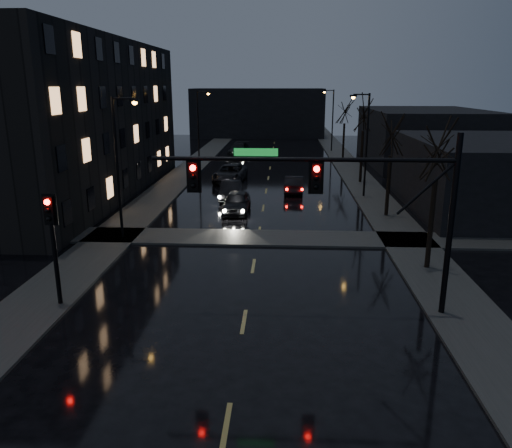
# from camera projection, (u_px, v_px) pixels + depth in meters

# --- Properties ---
(sidewalk_left) EXTENTS (3.00, 140.00, 0.12)m
(sidewalk_left) POSITION_uv_depth(u_px,v_px,m) (174.00, 182.00, 45.17)
(sidewalk_left) COLOR #2D2D2B
(sidewalk_left) RESTS_ON ground
(sidewalk_right) EXTENTS (3.00, 140.00, 0.12)m
(sidewalk_right) POSITION_uv_depth(u_px,v_px,m) (363.00, 184.00, 44.28)
(sidewalk_right) COLOR #2D2D2B
(sidewalk_right) RESTS_ON ground
(sidewalk_cross) EXTENTS (40.00, 3.00, 0.12)m
(sidewalk_cross) POSITION_uv_depth(u_px,v_px,m) (258.00, 238.00, 28.86)
(sidewalk_cross) COLOR #2D2D2B
(sidewalk_cross) RESTS_ON ground
(apartment_block) EXTENTS (12.00, 30.00, 12.00)m
(apartment_block) POSITION_uv_depth(u_px,v_px,m) (56.00, 119.00, 39.18)
(apartment_block) COLOR black
(apartment_block) RESTS_ON ground
(commercial_right_near) EXTENTS (10.00, 14.00, 5.00)m
(commercial_right_near) POSITION_uv_depth(u_px,v_px,m) (486.00, 176.00, 34.60)
(commercial_right_near) COLOR black
(commercial_right_near) RESTS_ON ground
(commercial_right_far) EXTENTS (12.00, 18.00, 6.00)m
(commercial_right_far) POSITION_uv_depth(u_px,v_px,m) (424.00, 137.00, 55.54)
(commercial_right_far) COLOR black
(commercial_right_far) RESTS_ON ground
(far_block) EXTENTS (22.00, 10.00, 8.00)m
(far_block) POSITION_uv_depth(u_px,v_px,m) (258.00, 113.00, 85.17)
(far_block) COLOR black
(far_block) RESTS_ON ground
(signal_mast) EXTENTS (11.11, 0.41, 7.00)m
(signal_mast) POSITION_uv_depth(u_px,v_px,m) (350.00, 191.00, 18.22)
(signal_mast) COLOR black
(signal_mast) RESTS_ON ground
(signal_pole_left) EXTENTS (0.35, 0.41, 4.53)m
(signal_pole_left) POSITION_uv_depth(u_px,v_px,m) (53.00, 234.00, 19.32)
(signal_pole_left) COLOR black
(signal_pole_left) RESTS_ON ground
(tree_near) EXTENTS (3.52, 3.52, 8.08)m
(tree_near) POSITION_uv_depth(u_px,v_px,m) (439.00, 140.00, 22.43)
(tree_near) COLOR black
(tree_near) RESTS_ON ground
(tree_mid_a) EXTENTS (3.30, 3.30, 7.58)m
(tree_mid_a) POSITION_uv_depth(u_px,v_px,m) (392.00, 129.00, 32.15)
(tree_mid_a) COLOR black
(tree_mid_a) RESTS_ON ground
(tree_mid_b) EXTENTS (3.74, 3.74, 8.59)m
(tree_mid_b) POSITION_uv_depth(u_px,v_px,m) (364.00, 108.00, 43.48)
(tree_mid_b) COLOR black
(tree_mid_b) RESTS_ON ground
(tree_far) EXTENTS (3.43, 3.43, 7.88)m
(tree_far) POSITION_uv_depth(u_px,v_px,m) (345.00, 108.00, 57.09)
(tree_far) COLOR black
(tree_far) RESTS_ON ground
(streetlight_l_near) EXTENTS (1.53, 0.28, 8.00)m
(streetlight_l_near) POSITION_uv_depth(u_px,v_px,m) (121.00, 157.00, 27.51)
(streetlight_l_near) COLOR black
(streetlight_l_near) RESTS_ON ground
(streetlight_l_far) EXTENTS (1.53, 0.28, 8.00)m
(streetlight_l_far) POSITION_uv_depth(u_px,v_px,m) (200.00, 122.00, 53.47)
(streetlight_l_far) COLOR black
(streetlight_l_far) RESTS_ON ground
(streetlight_r_mid) EXTENTS (1.53, 0.28, 8.00)m
(streetlight_r_mid) POSITION_uv_depth(u_px,v_px,m) (364.00, 136.00, 38.25)
(streetlight_r_mid) COLOR black
(streetlight_r_mid) RESTS_ON ground
(streetlight_r_far) EXTENTS (1.53, 0.28, 8.00)m
(streetlight_r_far) POSITION_uv_depth(u_px,v_px,m) (331.00, 115.00, 65.17)
(streetlight_r_far) COLOR black
(streetlight_r_far) RESTS_ON ground
(oncoming_car_a) EXTENTS (1.84, 4.38, 1.48)m
(oncoming_car_a) POSITION_uv_depth(u_px,v_px,m) (237.00, 202.00, 34.64)
(oncoming_car_a) COLOR black
(oncoming_car_a) RESTS_ON ground
(oncoming_car_b) EXTENTS (1.58, 4.31, 1.41)m
(oncoming_car_b) POSITION_uv_depth(u_px,v_px,m) (231.00, 190.00, 38.67)
(oncoming_car_b) COLOR black
(oncoming_car_b) RESTS_ON ground
(oncoming_car_c) EXTENTS (2.98, 5.77, 1.56)m
(oncoming_car_c) POSITION_uv_depth(u_px,v_px,m) (230.00, 173.00, 45.61)
(oncoming_car_c) COLOR black
(oncoming_car_c) RESTS_ON ground
(oncoming_car_d) EXTENTS (2.69, 5.50, 1.54)m
(oncoming_car_d) POSITION_uv_depth(u_px,v_px,m) (239.00, 149.00, 63.08)
(oncoming_car_d) COLOR black
(oncoming_car_d) RESTS_ON ground
(lead_car) EXTENTS (1.67, 4.36, 1.42)m
(lead_car) POSITION_uv_depth(u_px,v_px,m) (294.00, 184.00, 41.13)
(lead_car) COLOR black
(lead_car) RESTS_ON ground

